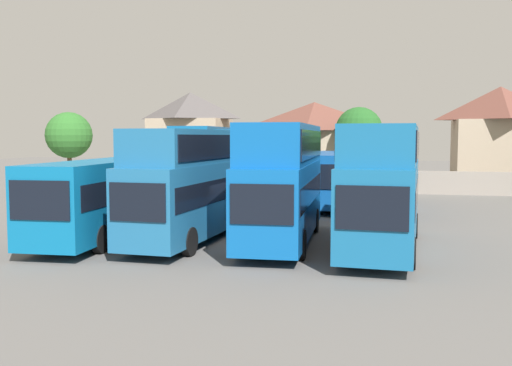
{
  "coord_description": "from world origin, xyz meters",
  "views": [
    {
      "loc": [
        6.31,
        -23.82,
        4.5
      ],
      "look_at": [
        0.0,
        3.0,
        2.3
      ],
      "focal_mm": 41.14,
      "sensor_mm": 36.0,
      "label": 1
    }
  ],
  "objects_px": {
    "bus_1": "(110,193)",
    "bus_4": "(383,180)",
    "bus_3": "(283,177)",
    "bus_7": "(335,176)",
    "house_terrace_left": "(190,136)",
    "house_terrace_centre": "(314,143)",
    "bus_8": "(381,165)",
    "bus_2": "(193,178)",
    "bus_6": "(259,162)",
    "bus_5": "(207,161)",
    "tree_behind_wall": "(359,131)",
    "tree_left_of_lot": "(69,135)",
    "house_terrace_right": "(499,136)"
  },
  "relations": [
    {
      "from": "bus_2",
      "to": "bus_4",
      "type": "relative_size",
      "value": 0.99
    },
    {
      "from": "bus_3",
      "to": "house_terrace_right",
      "type": "height_order",
      "value": "house_terrace_right"
    },
    {
      "from": "bus_2",
      "to": "house_terrace_left",
      "type": "relative_size",
      "value": 1.16
    },
    {
      "from": "tree_left_of_lot",
      "to": "bus_1",
      "type": "bearing_deg",
      "value": -55.23
    },
    {
      "from": "bus_3",
      "to": "house_terrace_centre",
      "type": "xyz_separation_m",
      "value": [
        -2.71,
        30.31,
        1.11
      ]
    },
    {
      "from": "house_terrace_left",
      "to": "house_terrace_centre",
      "type": "distance_m",
      "value": 12.8
    },
    {
      "from": "bus_8",
      "to": "bus_1",
      "type": "bearing_deg",
      "value": -41.98
    },
    {
      "from": "bus_1",
      "to": "bus_3",
      "type": "bearing_deg",
      "value": 88.87
    },
    {
      "from": "bus_3",
      "to": "bus_5",
      "type": "height_order",
      "value": "bus_5"
    },
    {
      "from": "bus_8",
      "to": "tree_behind_wall",
      "type": "height_order",
      "value": "tree_behind_wall"
    },
    {
      "from": "bus_7",
      "to": "house_terrace_left",
      "type": "height_order",
      "value": "house_terrace_left"
    },
    {
      "from": "bus_5",
      "to": "tree_behind_wall",
      "type": "bearing_deg",
      "value": 139.97
    },
    {
      "from": "bus_5",
      "to": "house_terrace_right",
      "type": "bearing_deg",
      "value": 127.56
    },
    {
      "from": "house_terrace_right",
      "to": "bus_3",
      "type": "bearing_deg",
      "value": -113.18
    },
    {
      "from": "house_terrace_right",
      "to": "bus_8",
      "type": "bearing_deg",
      "value": -118.27
    },
    {
      "from": "bus_8",
      "to": "tree_behind_wall",
      "type": "bearing_deg",
      "value": -172.22
    },
    {
      "from": "bus_1",
      "to": "house_terrace_right",
      "type": "bearing_deg",
      "value": 143.13
    },
    {
      "from": "bus_8",
      "to": "house_terrace_right",
      "type": "height_order",
      "value": "house_terrace_right"
    },
    {
      "from": "bus_7",
      "to": "bus_8",
      "type": "height_order",
      "value": "bus_8"
    },
    {
      "from": "bus_1",
      "to": "bus_4",
      "type": "distance_m",
      "value": 11.97
    },
    {
      "from": "bus_3",
      "to": "bus_6",
      "type": "distance_m",
      "value": 14.31
    },
    {
      "from": "house_terrace_centre",
      "to": "tree_left_of_lot",
      "type": "relative_size",
      "value": 1.63
    },
    {
      "from": "bus_4",
      "to": "tree_left_of_lot",
      "type": "relative_size",
      "value": 1.59
    },
    {
      "from": "bus_2",
      "to": "bus_5",
      "type": "distance_m",
      "value": 13.65
    },
    {
      "from": "house_terrace_right",
      "to": "tree_behind_wall",
      "type": "distance_m",
      "value": 13.59
    },
    {
      "from": "bus_6",
      "to": "house_terrace_left",
      "type": "relative_size",
      "value": 1.32
    },
    {
      "from": "bus_1",
      "to": "tree_left_of_lot",
      "type": "xyz_separation_m",
      "value": [
        -14.23,
        20.49,
        2.6
      ]
    },
    {
      "from": "tree_left_of_lot",
      "to": "tree_behind_wall",
      "type": "bearing_deg",
      "value": 13.08
    },
    {
      "from": "bus_1",
      "to": "bus_6",
      "type": "bearing_deg",
      "value": 162.17
    },
    {
      "from": "bus_1",
      "to": "house_terrace_centre",
      "type": "height_order",
      "value": "house_terrace_centre"
    },
    {
      "from": "bus_1",
      "to": "bus_8",
      "type": "distance_m",
      "value": 17.98
    },
    {
      "from": "bus_2",
      "to": "bus_7",
      "type": "xyz_separation_m",
      "value": [
        4.75,
        13.72,
        -0.73
      ]
    },
    {
      "from": "bus_3",
      "to": "bus_1",
      "type": "bearing_deg",
      "value": -90.83
    },
    {
      "from": "bus_2",
      "to": "bus_4",
      "type": "height_order",
      "value": "bus_4"
    },
    {
      "from": "bus_1",
      "to": "bus_8",
      "type": "height_order",
      "value": "bus_8"
    },
    {
      "from": "house_terrace_left",
      "to": "bus_6",
      "type": "bearing_deg",
      "value": -58.18
    },
    {
      "from": "bus_3",
      "to": "house_terrace_left",
      "type": "height_order",
      "value": "house_terrace_left"
    },
    {
      "from": "bus_5",
      "to": "tree_behind_wall",
      "type": "height_order",
      "value": "tree_behind_wall"
    },
    {
      "from": "house_terrace_centre",
      "to": "bus_8",
      "type": "bearing_deg",
      "value": -68.99
    },
    {
      "from": "bus_7",
      "to": "tree_left_of_lot",
      "type": "relative_size",
      "value": 1.66
    },
    {
      "from": "bus_2",
      "to": "bus_6",
      "type": "bearing_deg",
      "value": -176.5
    },
    {
      "from": "bus_1",
      "to": "house_terrace_right",
      "type": "distance_m",
      "value": 38.86
    },
    {
      "from": "bus_1",
      "to": "tree_left_of_lot",
      "type": "height_order",
      "value": "tree_left_of_lot"
    },
    {
      "from": "house_terrace_right",
      "to": "tree_left_of_lot",
      "type": "height_order",
      "value": "house_terrace_right"
    },
    {
      "from": "bus_1",
      "to": "bus_3",
      "type": "xyz_separation_m",
      "value": [
        7.8,
        0.28,
        0.83
      ]
    },
    {
      "from": "bus_3",
      "to": "tree_left_of_lot",
      "type": "relative_size",
      "value": 1.57
    },
    {
      "from": "house_terrace_centre",
      "to": "bus_1",
      "type": "bearing_deg",
      "value": -99.43
    },
    {
      "from": "bus_3",
      "to": "house_terrace_left",
      "type": "relative_size",
      "value": 1.16
    },
    {
      "from": "bus_8",
      "to": "house_terrace_left",
      "type": "xyz_separation_m",
      "value": [
        -19.16,
        18.36,
        1.85
      ]
    },
    {
      "from": "bus_2",
      "to": "bus_8",
      "type": "relative_size",
      "value": 0.89
    }
  ]
}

